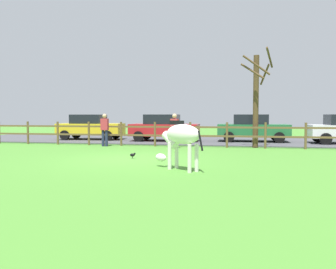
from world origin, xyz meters
name	(u,v)px	position (x,y,z in m)	size (l,w,h in m)	color
ground_plane	(129,159)	(0.00, 0.00, 0.00)	(60.00, 60.00, 0.00)	#47842D
parking_asphalt	(176,140)	(0.00, 9.30, 0.03)	(28.00, 7.40, 0.05)	#47474C
paddock_fence	(155,133)	(-0.29, 5.00, 0.70)	(21.54, 0.11, 1.23)	brown
bare_tree	(256,97)	(4.65, 5.33, 2.43)	(1.57, 1.40, 4.68)	#513A23
zebra	(181,138)	(2.19, -1.98, 0.93)	(1.64, 1.33, 1.41)	white
crow_on_grass	(133,155)	(0.05, 0.26, 0.13)	(0.21, 0.10, 0.20)	black
parked_car_yellow	(90,127)	(-5.26, 8.26, 0.84)	(4.09, 2.07, 1.56)	yellow
parked_car_red	(164,127)	(-0.47, 7.98, 0.84)	(4.01, 1.90, 1.56)	red
parked_car_green	(252,128)	(4.63, 8.55, 0.84)	(4.01, 1.91, 1.56)	#236B38
visitor_left_of_tree	(175,129)	(0.85, 4.26, 0.91)	(0.39, 0.28, 1.64)	#232847
visitor_right_of_tree	(105,128)	(-2.77, 4.51, 0.91)	(0.37, 0.23, 1.64)	#232847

